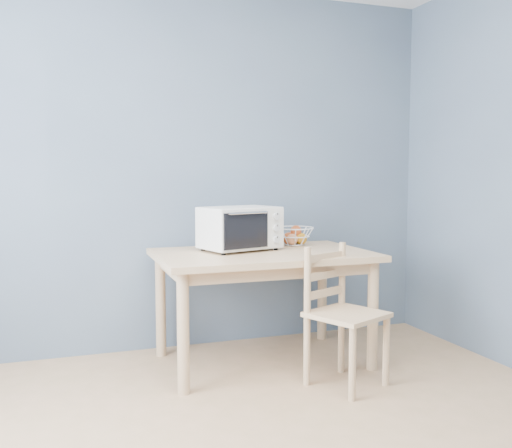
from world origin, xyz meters
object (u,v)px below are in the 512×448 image
object	(u,v)px
dining_chair	(342,317)
fruit_basket	(294,236)
dining_table	(263,267)
toaster_oven	(237,228)

from	to	relation	value
dining_chair	fruit_basket	bearing A→B (deg)	63.75
dining_table	dining_chair	bearing A→B (deg)	-59.41
dining_table	dining_chair	size ratio (longest dim) A/B	1.67
dining_table	fruit_basket	world-z (taller)	fruit_basket
fruit_basket	dining_chair	distance (m)	0.88
toaster_oven	dining_chair	size ratio (longest dim) A/B	0.69
toaster_oven	dining_chair	bearing A→B (deg)	-71.77
dining_table	fruit_basket	size ratio (longest dim) A/B	3.89
fruit_basket	dining_table	bearing A→B (deg)	-142.61
toaster_oven	dining_chair	xyz separation A→B (m)	(0.45, -0.65, -0.49)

